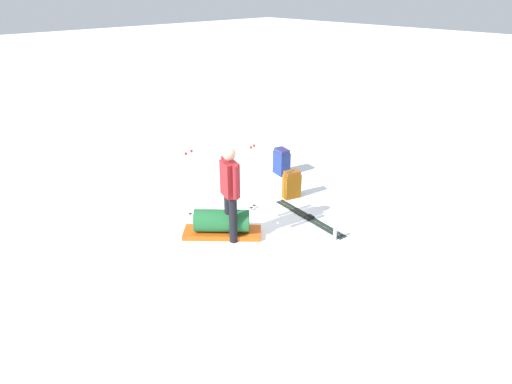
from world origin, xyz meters
TOP-DOWN VIEW (x-y plane):
  - ground_plane at (0.00, 0.00)m, footprint 80.00×80.00m
  - skier_standing at (0.62, 0.02)m, footprint 0.31×0.55m
  - ski_pair_near at (-0.94, 0.49)m, footprint 0.40×1.80m
  - backpack_large_dark at (-1.37, -0.37)m, footprint 0.40×0.30m
  - backpack_bright at (-2.14, -1.39)m, footprint 0.33×0.42m
  - ski_poles_planted_near at (0.59, -1.17)m, footprint 0.23×0.12m
  - ski_poles_planted_far at (-0.42, -0.54)m, footprint 0.18×0.10m
  - gear_sled at (0.65, -0.19)m, footprint 1.29×1.28m
  - thermos_bottle at (-0.69, 1.29)m, footprint 0.07×0.07m

SIDE VIEW (x-z plane):
  - ground_plane at x=0.00m, z-range 0.00..0.00m
  - ski_pair_near at x=-0.94m, z-range -0.01..0.04m
  - thermos_bottle at x=-0.69m, z-range 0.00..0.26m
  - gear_sled at x=0.65m, z-range -0.02..0.47m
  - backpack_large_dark at x=-1.37m, z-range -0.01..0.59m
  - backpack_bright at x=-2.14m, z-range -0.01..0.61m
  - ski_poles_planted_near at x=0.59m, z-range 0.07..1.39m
  - ski_poles_planted_far at x=-0.42m, z-range 0.07..1.42m
  - skier_standing at x=0.62m, z-range 0.10..1.80m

